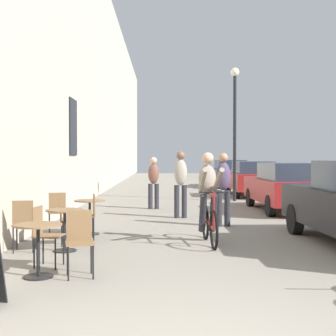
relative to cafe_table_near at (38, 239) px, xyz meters
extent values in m
cube|color=#B7AD99|center=(-1.29, 11.16, 4.48)|extent=(0.50, 68.00, 10.01)
cube|color=black|center=(-1.02, 7.99, 2.01)|extent=(0.04, 1.10, 1.70)
cylinder|color=black|center=(0.00, 0.00, -0.51)|extent=(0.40, 0.40, 0.02)
cylinder|color=black|center=(0.00, 0.00, -0.16)|extent=(0.05, 0.05, 0.67)
cylinder|color=brown|center=(0.00, 0.00, 0.19)|extent=(0.64, 0.64, 0.02)
cylinder|color=black|center=(0.76, -0.12, -0.30)|extent=(0.02, 0.02, 0.45)
cylinder|color=black|center=(0.44, -0.19, -0.30)|extent=(0.02, 0.02, 0.45)
cylinder|color=black|center=(0.68, 0.19, -0.30)|extent=(0.02, 0.02, 0.45)
cylinder|color=black|center=(0.37, 0.12, -0.30)|extent=(0.02, 0.02, 0.45)
cube|color=brown|center=(0.56, 0.00, -0.06)|extent=(0.46, 0.46, 0.02)
cube|color=brown|center=(0.52, 0.18, 0.16)|extent=(0.34, 0.10, 0.42)
cylinder|color=black|center=(0.19, 0.75, -0.30)|extent=(0.02, 0.02, 0.45)
cylinder|color=black|center=(0.13, 0.43, -0.30)|extent=(0.02, 0.02, 0.45)
cylinder|color=black|center=(-0.13, 0.80, -0.30)|extent=(0.02, 0.02, 0.45)
cylinder|color=black|center=(-0.19, 0.48, -0.30)|extent=(0.02, 0.02, 0.45)
cube|color=brown|center=(0.00, 0.61, -0.06)|extent=(0.44, 0.44, 0.02)
cube|color=brown|center=(-0.18, 0.64, 0.16)|extent=(0.07, 0.34, 0.42)
cylinder|color=black|center=(-0.01, 1.77, -0.51)|extent=(0.40, 0.40, 0.02)
cylinder|color=black|center=(-0.01, 1.77, -0.16)|extent=(0.05, 0.05, 0.67)
cylinder|color=brown|center=(-0.01, 1.77, 0.19)|extent=(0.64, 0.64, 0.02)
cylinder|color=black|center=(0.13, 2.53, -0.30)|extent=(0.02, 0.02, 0.45)
cylinder|color=black|center=(0.18, 2.21, -0.30)|extent=(0.02, 0.02, 0.45)
cylinder|color=black|center=(-0.19, 2.48, -0.30)|extent=(0.02, 0.02, 0.45)
cylinder|color=black|center=(-0.14, 2.16, -0.30)|extent=(0.02, 0.02, 0.45)
cube|color=brown|center=(-0.01, 2.34, -0.06)|extent=(0.44, 0.44, 0.02)
cube|color=brown|center=(-0.18, 2.31, 0.16)|extent=(0.08, 0.34, 0.42)
cylinder|color=black|center=(-0.87, 1.91, -0.30)|extent=(0.02, 0.02, 0.45)
cylinder|color=black|center=(-0.55, 1.95, -0.30)|extent=(0.02, 0.02, 0.45)
cylinder|color=black|center=(-0.83, 1.59, -0.30)|extent=(0.02, 0.02, 0.45)
cylinder|color=black|center=(-0.51, 1.63, -0.30)|extent=(0.02, 0.02, 0.45)
cube|color=brown|center=(-0.69, 1.77, -0.06)|extent=(0.42, 0.42, 0.02)
cube|color=brown|center=(-0.67, 1.59, 0.16)|extent=(0.34, 0.06, 0.42)
cylinder|color=black|center=(0.15, 3.54, -0.51)|extent=(0.40, 0.40, 0.02)
cylinder|color=black|center=(0.15, 3.54, -0.16)|extent=(0.05, 0.05, 0.67)
cylinder|color=brown|center=(0.15, 3.54, 0.19)|extent=(0.64, 0.64, 0.02)
cylinder|color=black|center=(-0.71, 3.66, -0.30)|extent=(0.02, 0.02, 0.45)
cylinder|color=black|center=(-0.40, 3.73, -0.30)|extent=(0.02, 0.02, 0.45)
cylinder|color=black|center=(-0.65, 3.35, -0.30)|extent=(0.02, 0.02, 0.45)
cylinder|color=black|center=(-0.33, 3.42, -0.30)|extent=(0.02, 0.02, 0.45)
cube|color=brown|center=(-0.52, 3.54, -0.06)|extent=(0.45, 0.45, 0.02)
cube|color=brown|center=(-0.48, 3.37, 0.16)|extent=(0.34, 0.09, 0.42)
cylinder|color=black|center=(0.03, 2.72, -0.30)|extent=(0.02, 0.02, 0.45)
cylinder|color=black|center=(-0.04, 3.04, -0.30)|extent=(0.02, 0.02, 0.45)
cylinder|color=black|center=(0.35, 2.79, -0.30)|extent=(0.02, 0.02, 0.45)
cylinder|color=black|center=(0.28, 3.11, -0.30)|extent=(0.02, 0.02, 0.45)
cube|color=brown|center=(0.15, 2.91, -0.06)|extent=(0.45, 0.45, 0.02)
cube|color=brown|center=(0.33, 2.95, 0.16)|extent=(0.09, 0.34, 0.42)
torus|color=black|center=(2.58, 1.92, -0.19)|extent=(0.09, 0.71, 0.71)
torus|color=black|center=(2.53, 2.96, -0.19)|extent=(0.09, 0.71, 0.71)
cylinder|color=maroon|center=(2.53, 2.87, 0.09)|extent=(0.05, 0.22, 0.58)
cylinder|color=maroon|center=(2.56, 2.38, 0.43)|extent=(0.08, 0.83, 0.14)
cylinder|color=maroon|center=(2.58, 1.94, 0.14)|extent=(0.04, 0.09, 0.67)
cylinder|color=maroon|center=(2.55, 2.46, -0.15)|extent=(0.09, 1.00, 0.12)
cylinder|color=black|center=(2.58, 1.97, 0.48)|extent=(0.52, 0.05, 0.03)
ellipsoid|color=black|center=(2.54, 2.78, 0.41)|extent=(0.12, 0.24, 0.06)
ellipsoid|color=gray|center=(2.54, 2.70, 0.68)|extent=(0.36, 0.37, 0.59)
sphere|color=tan|center=(2.54, 2.66, 1.08)|extent=(0.22, 0.22, 0.22)
cylinder|color=#26262D|center=(2.65, 2.63, 0.03)|extent=(0.15, 0.40, 0.75)
cylinder|color=#26262D|center=(2.45, 2.62, 0.03)|extent=(0.15, 0.40, 0.75)
cylinder|color=gray|center=(2.70, 2.32, 0.68)|extent=(0.14, 0.75, 0.48)
cylinder|color=gray|center=(2.42, 2.31, 0.68)|extent=(0.11, 0.75, 0.48)
cylinder|color=#26262D|center=(3.20, 4.67, -0.10)|extent=(0.14, 0.14, 0.84)
cylinder|color=#26262D|center=(3.00, 4.64, -0.10)|extent=(0.14, 0.14, 0.84)
ellipsoid|color=#4C3D5B|center=(3.10, 4.65, 0.65)|extent=(0.37, 0.28, 0.67)
sphere|color=#A57A5B|center=(3.10, 4.65, 1.09)|extent=(0.22, 0.22, 0.22)
cylinder|color=#26262D|center=(2.26, 6.20, -0.08)|extent=(0.14, 0.14, 0.87)
cylinder|color=#26262D|center=(2.06, 6.20, -0.08)|extent=(0.14, 0.14, 0.87)
ellipsoid|color=#9E9384|center=(2.16, 6.20, 0.70)|extent=(0.34, 0.25, 0.69)
sphere|color=brown|center=(2.16, 6.20, 1.14)|extent=(0.22, 0.22, 0.22)
cylinder|color=#26262D|center=(1.31, 8.41, -0.13)|extent=(0.14, 0.14, 0.79)
cylinder|color=#26262D|center=(1.51, 8.40, -0.13)|extent=(0.14, 0.14, 0.79)
ellipsoid|color=brown|center=(1.41, 8.40, 0.58)|extent=(0.35, 0.26, 0.62)
sphere|color=tan|center=(1.41, 8.40, 0.99)|extent=(0.22, 0.22, 0.22)
cylinder|color=black|center=(4.35, 11.03, 1.78)|extent=(0.12, 0.12, 4.60)
sphere|color=silver|center=(4.35, 11.03, 4.22)|extent=(0.32, 0.32, 0.32)
cylinder|color=black|center=(4.47, 3.53, -0.21)|extent=(0.22, 0.64, 0.63)
cube|color=maroon|center=(5.37, 7.80, 0.11)|extent=(1.76, 4.11, 0.66)
cube|color=#283342|center=(5.38, 7.31, 0.69)|extent=(1.46, 2.23, 0.49)
cylinder|color=black|center=(4.57, 9.14, -0.23)|extent=(0.20, 0.59, 0.59)
cylinder|color=black|center=(6.12, 9.17, -0.23)|extent=(0.20, 0.59, 0.59)
cylinder|color=black|center=(4.62, 6.44, -0.23)|extent=(0.20, 0.59, 0.59)
cylinder|color=black|center=(6.16, 6.47, -0.23)|extent=(0.20, 0.59, 0.59)
cube|color=maroon|center=(5.38, 13.39, 0.10)|extent=(1.72, 4.08, 0.66)
cube|color=#283342|center=(5.38, 12.91, 0.68)|extent=(1.44, 2.21, 0.49)
cylinder|color=black|center=(4.63, 14.74, -0.23)|extent=(0.20, 0.59, 0.59)
cylinder|color=black|center=(6.16, 14.73, -0.23)|extent=(0.20, 0.59, 0.59)
cylinder|color=black|center=(4.60, 12.06, -0.23)|extent=(0.20, 0.59, 0.59)
cylinder|color=black|center=(6.14, 12.04, -0.23)|extent=(0.20, 0.59, 0.59)
cube|color=#384C84|center=(5.31, 19.40, 0.11)|extent=(1.71, 4.12, 0.67)
cube|color=#283342|center=(5.31, 18.90, 0.70)|extent=(1.44, 2.23, 0.50)
cylinder|color=black|center=(4.54, 20.76, -0.22)|extent=(0.19, 0.59, 0.59)
cylinder|color=black|center=(6.09, 20.76, -0.22)|extent=(0.19, 0.59, 0.59)
cylinder|color=black|center=(4.54, 18.04, -0.22)|extent=(0.19, 0.59, 0.59)
cylinder|color=black|center=(6.09, 18.04, -0.22)|extent=(0.19, 0.59, 0.59)
camera|label=1|loc=(1.67, -6.36, 1.10)|focal=50.61mm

